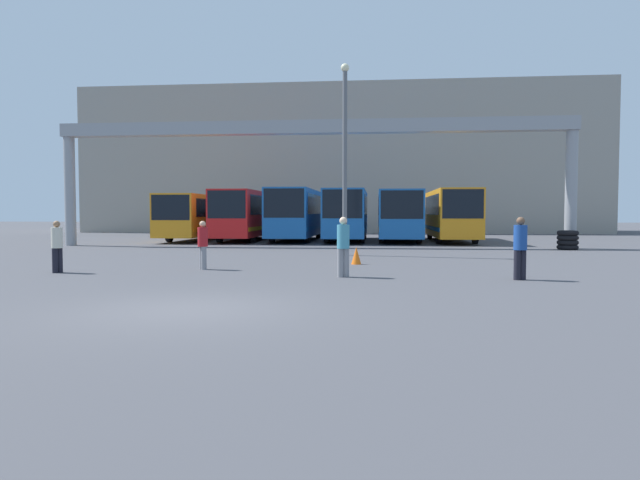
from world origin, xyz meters
name	(u,v)px	position (x,y,z in m)	size (l,w,h in m)	color
ground_plane	(186,310)	(0.00, 0.00, 0.00)	(200.00, 200.00, 0.00)	#47474C
building_backdrop	(340,163)	(0.00, 45.99, 6.71)	(47.84, 12.00, 13.42)	gray
overhead_gantry	(309,141)	(0.00, 20.04, 5.68)	(27.75, 0.80, 6.78)	gray
bus_slot_0	(202,214)	(-8.36, 27.78, 1.74)	(2.53, 12.25, 3.00)	orange
bus_slot_1	(247,212)	(-5.02, 26.87, 1.87)	(2.47, 10.43, 3.24)	red
bus_slot_2	(297,212)	(-1.67, 27.00, 1.92)	(2.57, 10.70, 3.34)	#1959A5
bus_slot_3	(347,212)	(1.67, 26.77, 1.88)	(2.50, 10.23, 3.27)	#1959A5
bus_slot_4	(398,213)	(5.02, 26.82, 1.84)	(2.60, 10.34, 3.20)	#1959A5
bus_slot_5	(451,212)	(8.36, 26.87, 1.87)	(2.48, 10.42, 3.26)	orange
pedestrian_near_right	(57,245)	(-6.20, 6.14, 0.85)	(0.33, 0.33, 1.61)	black
pedestrian_mid_right	(520,247)	(7.57, 5.65, 0.92)	(0.36, 0.36, 1.74)	black
pedestrian_far_center	(203,244)	(-2.03, 7.57, 0.84)	(0.33, 0.33, 1.59)	gray
pedestrian_mid_left	(343,245)	(2.66, 5.85, 0.92)	(0.36, 0.36, 1.74)	gray
traffic_cone	(356,256)	(2.89, 9.95, 0.31)	(0.36, 0.36, 0.62)	orange
tire_stack	(568,240)	(13.16, 19.12, 0.48)	(1.04, 1.04, 0.96)	black
lamp_post	(345,152)	(2.23, 14.22, 4.49)	(0.36, 0.36, 8.25)	#595B60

